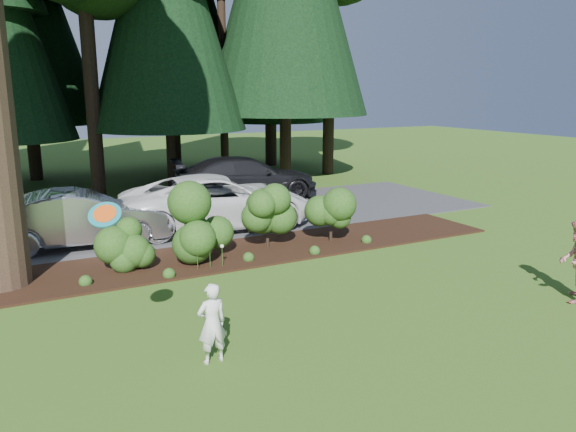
% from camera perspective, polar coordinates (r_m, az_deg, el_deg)
% --- Properties ---
extents(ground, '(80.00, 80.00, 0.00)m').
position_cam_1_polar(ground, '(11.12, -2.12, -8.66)').
color(ground, '#40651D').
rests_on(ground, ground).
extents(mulch_bed, '(16.00, 2.50, 0.05)m').
position_cam_1_polar(mulch_bed, '(13.96, -7.93, -4.17)').
color(mulch_bed, black).
rests_on(mulch_bed, ground).
extents(driveway, '(22.00, 6.00, 0.03)m').
position_cam_1_polar(driveway, '(17.89, -12.60, -0.62)').
color(driveway, '#38383A').
rests_on(driveway, ground).
extents(shrub_row, '(6.53, 1.60, 1.61)m').
position_cam_1_polar(shrub_row, '(13.92, -4.90, -0.80)').
color(shrub_row, '#244716').
rests_on(shrub_row, ground).
extents(lily_cluster, '(0.69, 0.09, 0.57)m').
position_cam_1_polar(lily_cluster, '(12.96, -7.96, -3.33)').
color(lily_cluster, '#244716').
rests_on(lily_cluster, ground).
extents(car_silver_wagon, '(4.59, 1.92, 1.48)m').
position_cam_1_polar(car_silver_wagon, '(15.60, -20.31, -0.23)').
color(car_silver_wagon, '#AFAFB4').
rests_on(car_silver_wagon, driveway).
extents(car_white_suv, '(5.91, 3.19, 1.58)m').
position_cam_1_polar(car_white_suv, '(16.75, -7.06, 1.50)').
color(car_white_suv, white).
rests_on(car_white_suv, driveway).
extents(car_dark_suv, '(5.71, 3.06, 1.57)m').
position_cam_1_polar(car_dark_suv, '(21.12, -4.29, 3.89)').
color(car_dark_suv, black).
rests_on(car_dark_suv, driveway).
extents(child, '(0.48, 0.33, 1.26)m').
position_cam_1_polar(child, '(8.64, -7.72, -10.75)').
color(child, white).
rests_on(child, ground).
extents(adult, '(1.00, 0.94, 1.63)m').
position_cam_1_polar(adult, '(12.24, 27.25, -4.07)').
color(adult, red).
rests_on(adult, ground).
extents(frisbee, '(0.51, 0.39, 0.39)m').
position_cam_1_polar(frisbee, '(7.99, -18.11, 0.16)').
color(frisbee, '#187884').
rests_on(frisbee, ground).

